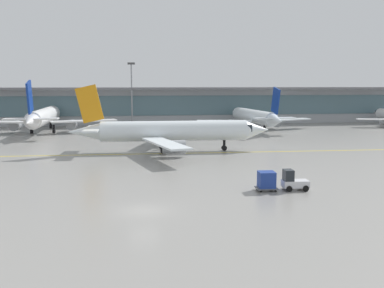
{
  "coord_description": "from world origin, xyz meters",
  "views": [
    {
      "loc": [
        -1.15,
        -36.9,
        10.71
      ],
      "look_at": [
        6.83,
        18.98,
        3.0
      ],
      "focal_mm": 41.91,
      "sensor_mm": 36.0,
      "label": 1
    }
  ],
  "objects_px": {
    "baggage_tug": "(293,181)",
    "gate_airplane_2": "(254,117)",
    "apron_light_mast_1": "(132,92)",
    "cargo_dolly_lead": "(266,180)",
    "gate_airplane_1": "(44,117)",
    "taxiing_regional_jet": "(172,132)"
  },
  "relations": [
    {
      "from": "taxiing_regional_jet",
      "to": "baggage_tug",
      "type": "height_order",
      "value": "taxiing_regional_jet"
    },
    {
      "from": "gate_airplane_2",
      "to": "baggage_tug",
      "type": "xyz_separation_m",
      "value": [
        -12.53,
        -58.12,
        -2.09
      ]
    },
    {
      "from": "gate_airplane_1",
      "to": "apron_light_mast_1",
      "type": "xyz_separation_m",
      "value": [
        19.18,
        11.86,
        5.16
      ]
    },
    {
      "from": "taxiing_regional_jet",
      "to": "baggage_tug",
      "type": "xyz_separation_m",
      "value": [
        9.62,
        -27.29,
        -2.26
      ]
    },
    {
      "from": "gate_airplane_2",
      "to": "cargo_dolly_lead",
      "type": "relative_size",
      "value": 13.89
    },
    {
      "from": "gate_airplane_2",
      "to": "cargo_dolly_lead",
      "type": "bearing_deg",
      "value": 159.9
    },
    {
      "from": "gate_airplane_1",
      "to": "cargo_dolly_lead",
      "type": "height_order",
      "value": "gate_airplane_1"
    },
    {
      "from": "cargo_dolly_lead",
      "to": "apron_light_mast_1",
      "type": "xyz_separation_m",
      "value": [
        -12.6,
        70.11,
        7.49
      ]
    },
    {
      "from": "cargo_dolly_lead",
      "to": "taxiing_regional_jet",
      "type": "bearing_deg",
      "value": 106.46
    },
    {
      "from": "apron_light_mast_1",
      "to": "baggage_tug",
      "type": "bearing_deg",
      "value": -77.67
    },
    {
      "from": "gate_airplane_1",
      "to": "gate_airplane_2",
      "type": "height_order",
      "value": "gate_airplane_1"
    },
    {
      "from": "baggage_tug",
      "to": "cargo_dolly_lead",
      "type": "distance_m",
      "value": 2.76
    },
    {
      "from": "baggage_tug",
      "to": "apron_light_mast_1",
      "type": "height_order",
      "value": "apron_light_mast_1"
    },
    {
      "from": "baggage_tug",
      "to": "gate_airplane_2",
      "type": "bearing_deg",
      "value": 80.12
    },
    {
      "from": "gate_airplane_1",
      "to": "gate_airplane_2",
      "type": "distance_m",
      "value": 47.06
    },
    {
      "from": "baggage_tug",
      "to": "apron_light_mast_1",
      "type": "xyz_separation_m",
      "value": [
        -15.35,
        70.22,
        7.65
      ]
    },
    {
      "from": "gate_airplane_2",
      "to": "baggage_tug",
      "type": "height_order",
      "value": "gate_airplane_2"
    },
    {
      "from": "gate_airplane_2",
      "to": "apron_light_mast_1",
      "type": "distance_m",
      "value": 30.9
    },
    {
      "from": "gate_airplane_2",
      "to": "baggage_tug",
      "type": "relative_size",
      "value": 11.32
    },
    {
      "from": "cargo_dolly_lead",
      "to": "gate_airplane_1",
      "type": "bearing_deg",
      "value": 120.9
    },
    {
      "from": "cargo_dolly_lead",
      "to": "apron_light_mast_1",
      "type": "height_order",
      "value": "apron_light_mast_1"
    },
    {
      "from": "gate_airplane_2",
      "to": "cargo_dolly_lead",
      "type": "distance_m",
      "value": 60.02
    }
  ]
}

